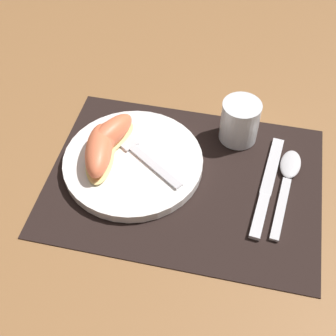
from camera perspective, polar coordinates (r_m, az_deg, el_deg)
ground_plane at (r=0.77m, az=2.01°, el=-1.54°), size 3.00×3.00×0.00m
placemat at (r=0.77m, az=2.01°, el=-1.44°), size 0.44×0.33×0.00m
plate at (r=0.78m, az=-4.27°, el=0.72°), size 0.23×0.23×0.02m
juice_glass at (r=0.82m, az=8.71°, el=5.40°), size 0.07×0.07×0.08m
knife at (r=0.77m, az=11.95°, el=-2.35°), size 0.04×0.21×0.01m
spoon at (r=0.79m, az=14.42°, el=-0.87°), size 0.04×0.19×0.01m
fork at (r=0.78m, az=-3.95°, el=2.18°), size 0.16×0.12×0.00m
citrus_wedge_0 at (r=0.79m, az=-7.13°, el=3.94°), size 0.08×0.12×0.04m
citrus_wedge_1 at (r=0.78m, az=-7.94°, el=3.13°), size 0.05×0.10×0.04m
citrus_wedge_2 at (r=0.77m, az=-8.46°, el=1.88°), size 0.07×0.12×0.04m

